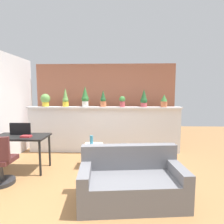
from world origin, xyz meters
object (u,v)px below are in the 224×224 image
(tv_monitor, at_px, (20,129))
(office_chair, at_px, (0,164))
(couch, at_px, (131,182))
(potted_plant_0, at_px, (45,100))
(book_on_desk, at_px, (26,136))
(desk, at_px, (21,140))
(vase_on_shelf, at_px, (91,140))
(potted_plant_4, at_px, (122,101))
(potted_plant_5, at_px, (144,99))
(potted_plant_3, at_px, (103,100))
(potted_plant_6, at_px, (164,101))
(potted_plant_2, at_px, (85,97))
(potted_plant_1, at_px, (65,98))
(side_cube_shelf, at_px, (93,156))

(tv_monitor, height_order, office_chair, tv_monitor)
(tv_monitor, height_order, couch, tv_monitor)
(potted_plant_0, xyz_separation_m, book_on_desk, (0.13, -1.36, -0.69))
(desk, xyz_separation_m, office_chair, (-0.05, -0.65, -0.28))
(vase_on_shelf, bearing_deg, book_on_desk, -162.44)
(potted_plant_4, bearing_deg, potted_plant_5, 4.74)
(potted_plant_0, distance_m, potted_plant_3, 1.58)
(potted_plant_6, height_order, couch, potted_plant_6)
(potted_plant_6, bearing_deg, office_chair, -150.85)
(potted_plant_2, xyz_separation_m, office_chair, (-1.20, -1.86, -1.14))
(office_chair, height_order, vase_on_shelf, office_chair)
(potted_plant_1, relative_size, potted_plant_5, 1.08)
(potted_plant_3, bearing_deg, desk, -143.38)
(office_chair, distance_m, book_on_desk, 0.69)
(office_chair, xyz_separation_m, book_on_desk, (0.23, 0.53, 0.38))
(potted_plant_0, distance_m, couch, 3.35)
(potted_plant_5, distance_m, couch, 2.60)
(desk, bearing_deg, potted_plant_3, 36.62)
(potted_plant_4, bearing_deg, side_cube_shelf, -124.94)
(potted_plant_1, relative_size, potted_plant_4, 1.80)
(office_chair, xyz_separation_m, side_cube_shelf, (1.54, 0.90, -0.14))
(potted_plant_0, xyz_separation_m, tv_monitor, (-0.10, -1.15, -0.58))
(potted_plant_0, bearing_deg, vase_on_shelf, -34.31)
(potted_plant_1, xyz_separation_m, tv_monitor, (-0.66, -1.15, -0.62))
(potted_plant_2, bearing_deg, book_on_desk, -126.05)
(potted_plant_3, bearing_deg, vase_on_shelf, -101.29)
(potted_plant_1, height_order, couch, potted_plant_1)
(desk, bearing_deg, potted_plant_1, 63.70)
(book_on_desk, bearing_deg, potted_plant_0, 95.29)
(potted_plant_3, bearing_deg, book_on_desk, -137.49)
(potted_plant_4, xyz_separation_m, couch, (0.10, -2.20, -1.14))
(potted_plant_6, distance_m, desk, 3.55)
(side_cube_shelf, distance_m, book_on_desk, 1.46)
(potted_plant_6, bearing_deg, potted_plant_5, 174.77)
(couch, bearing_deg, potted_plant_3, 105.53)
(couch, bearing_deg, desk, 155.94)
(book_on_desk, xyz_separation_m, couch, (2.08, -0.88, -0.49))
(potted_plant_1, xyz_separation_m, potted_plant_2, (0.54, -0.01, 0.03))
(potted_plant_1, xyz_separation_m, vase_on_shelf, (0.84, -0.95, -0.90))
(potted_plant_3, height_order, potted_plant_5, potted_plant_5)
(potted_plant_4, xyz_separation_m, potted_plant_5, (0.58, 0.05, 0.06))
(potted_plant_2, height_order, couch, potted_plant_2)
(potted_plant_0, bearing_deg, book_on_desk, -84.71)
(office_chair, bearing_deg, potted_plant_2, 57.24)
(book_on_desk, bearing_deg, potted_plant_6, 23.15)
(couch, bearing_deg, potted_plant_1, 126.37)
(potted_plant_1, bearing_deg, side_cube_shelf, -48.06)
(potted_plant_4, height_order, couch, potted_plant_4)
(tv_monitor, distance_m, vase_on_shelf, 1.54)
(desk, distance_m, office_chair, 0.71)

